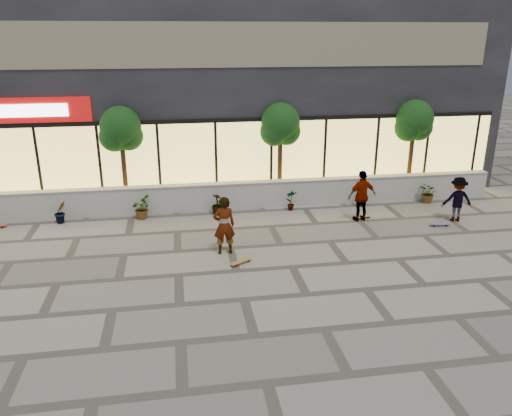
{
  "coord_description": "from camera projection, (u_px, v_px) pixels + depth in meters",
  "views": [
    {
      "loc": [
        -1.49,
        -11.1,
        6.4
      ],
      "look_at": [
        0.82,
        3.24,
        1.3
      ],
      "focal_mm": 35.0,
      "sensor_mm": 36.0,
      "label": 1
    }
  ],
  "objects": [
    {
      "name": "planter_wall",
      "position": [
        219.0,
        196.0,
        19.03
      ],
      "size": [
        22.0,
        0.42,
        1.04
      ],
      "color": "#B8B7AF",
      "rests_on": "ground"
    },
    {
      "name": "skateboard_right_far",
      "position": [
        440.0,
        224.0,
        17.49
      ],
      "size": [
        0.74,
        0.26,
        0.09
      ],
      "rotation": [
        0.0,
        0.0,
        -0.1
      ],
      "color": "#46447C",
      "rests_on": "ground"
    },
    {
      "name": "tree_midwest",
      "position": [
        121.0,
        131.0,
        18.34
      ],
      "size": [
        1.6,
        1.5,
        3.92
      ],
      "color": "#452D18",
      "rests_on": "ground"
    },
    {
      "name": "skater_right_far",
      "position": [
        457.0,
        199.0,
        17.76
      ],
      "size": [
        1.13,
        0.76,
        1.63
      ],
      "primitive_type": "imported",
      "rotation": [
        0.0,
        0.0,
        2.99
      ],
      "color": "maroon",
      "rests_on": "ground"
    },
    {
      "name": "shrub_e",
      "position": [
        291.0,
        200.0,
        18.96
      ],
      "size": [
        0.46,
        0.35,
        0.81
      ],
      "primitive_type": "imported",
      "rotation": [
        0.0,
        0.0,
        3.28
      ],
      "color": "#113812",
      "rests_on": "ground"
    },
    {
      "name": "shrub_d",
      "position": [
        218.0,
        204.0,
        18.54
      ],
      "size": [
        0.64,
        0.64,
        0.81
      ],
      "primitive_type": "imported",
      "rotation": [
        0.0,
        0.0,
        2.46
      ],
      "color": "#113812",
      "rests_on": "ground"
    },
    {
      "name": "tree_mideast",
      "position": [
        280.0,
        127.0,
        19.24
      ],
      "size": [
        1.6,
        1.5,
        3.92
      ],
      "color": "#452D18",
      "rests_on": "ground"
    },
    {
      "name": "skateboard_right_near",
      "position": [
        362.0,
        217.0,
        18.2
      ],
      "size": [
        0.76,
        0.37,
        0.09
      ],
      "rotation": [
        0.0,
        0.0,
        0.26
      ],
      "color": "olive",
      "rests_on": "ground"
    },
    {
      "name": "ground",
      "position": [
        244.0,
        299.0,
        12.68
      ],
      "size": [
        80.0,
        80.0,
        0.0
      ],
      "primitive_type": "plane",
      "color": "#9E9689",
      "rests_on": "ground"
    },
    {
      "name": "shrub_c",
      "position": [
        141.0,
        208.0,
        18.12
      ],
      "size": [
        0.68,
        0.77,
        0.81
      ],
      "primitive_type": "imported",
      "rotation": [
        0.0,
        0.0,
        1.64
      ],
      "color": "#113812",
      "rests_on": "ground"
    },
    {
      "name": "skater_center",
      "position": [
        224.0,
        225.0,
        15.07
      ],
      "size": [
        0.68,
        0.46,
        1.82
      ],
      "primitive_type": "imported",
      "rotation": [
        0.0,
        0.0,
        3.18
      ],
      "color": "white",
      "rests_on": "ground"
    },
    {
      "name": "shrub_b",
      "position": [
        60.0,
        212.0,
        17.7
      ],
      "size": [
        0.57,
        0.57,
        0.81
      ],
      "primitive_type": "imported",
      "rotation": [
        0.0,
        0.0,
        0.82
      ],
      "color": "#113812",
      "rests_on": "ground"
    },
    {
      "name": "skateboard_center",
      "position": [
        241.0,
        261.0,
        14.63
      ],
      "size": [
        0.72,
        0.54,
        0.09
      ],
      "rotation": [
        0.0,
        0.0,
        0.55
      ],
      "color": "olive",
      "rests_on": "ground"
    },
    {
      "name": "tree_east",
      "position": [
        414.0,
        123.0,
        20.07
      ],
      "size": [
        1.6,
        1.5,
        3.92
      ],
      "color": "#452D18",
      "rests_on": "ground"
    },
    {
      "name": "shrub_g",
      "position": [
        429.0,
        193.0,
        19.8
      ],
      "size": [
        0.77,
        0.84,
        0.81
      ],
      "primitive_type": "imported",
      "rotation": [
        0.0,
        0.0,
        4.92
      ],
      "color": "#113812",
      "rests_on": "ground"
    },
    {
      "name": "retail_building",
      "position": [
        206.0,
        83.0,
        22.91
      ],
      "size": [
        24.0,
        9.17,
        8.5
      ],
      "color": "black",
      "rests_on": "ground"
    },
    {
      "name": "shrub_f",
      "position": [
        361.0,
        196.0,
        19.38
      ],
      "size": [
        0.55,
        0.57,
        0.81
      ],
      "primitive_type": "imported",
      "rotation": [
        0.0,
        0.0,
        4.1
      ],
      "color": "#113812",
      "rests_on": "ground"
    },
    {
      "name": "skater_right_near",
      "position": [
        362.0,
        196.0,
        17.75
      ],
      "size": [
        1.15,
        0.65,
        1.86
      ],
      "primitive_type": "imported",
      "rotation": [
        0.0,
        0.0,
        3.33
      ],
      "color": "silver",
      "rests_on": "ground"
    }
  ]
}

